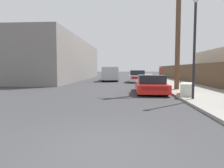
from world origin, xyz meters
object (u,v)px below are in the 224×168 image
(parked_sports_car_red, at_px, (150,85))
(utility_pole, at_px, (178,24))
(car_parked_mid, at_px, (137,77))
(street_lamp, at_px, (195,41))
(discarded_fridge, at_px, (187,89))
(pickup_truck, at_px, (110,74))
(pedestrian, at_px, (160,73))

(parked_sports_car_red, distance_m, utility_pole, 4.86)
(car_parked_mid, bearing_deg, street_lamp, -81.95)
(discarded_fridge, bearing_deg, parked_sports_car_red, 152.98)
(parked_sports_car_red, bearing_deg, utility_pole, 35.66)
(pickup_truck, xyz_separation_m, street_lamp, (5.32, -16.03, 2.00))
(pickup_truck, xyz_separation_m, utility_pole, (5.70, -11.36, 3.82))
(discarded_fridge, xyz_separation_m, pickup_truck, (-5.48, 14.49, 0.46))
(discarded_fridge, height_order, utility_pole, utility_pole)
(parked_sports_car_red, xyz_separation_m, pedestrian, (2.98, 14.08, 0.46))
(pickup_truck, bearing_deg, utility_pole, 112.79)
(street_lamp, bearing_deg, utility_pole, 85.39)
(parked_sports_car_red, xyz_separation_m, car_parked_mid, (-0.32, 10.48, 0.11))
(street_lamp, bearing_deg, pickup_truck, 108.36)
(car_parked_mid, height_order, pedestrian, pedestrian)
(parked_sports_car_red, distance_m, car_parked_mid, 10.49)
(car_parked_mid, relative_size, street_lamp, 0.91)
(parked_sports_car_red, bearing_deg, street_lamp, -62.13)
(parked_sports_car_red, relative_size, street_lamp, 0.94)
(discarded_fridge, distance_m, pedestrian, 15.84)
(discarded_fridge, relative_size, street_lamp, 0.39)
(utility_pole, bearing_deg, pedestrian, 85.74)
(street_lamp, bearing_deg, car_parked_mid, 98.22)
(car_parked_mid, distance_m, street_lamp, 14.06)
(car_parked_mid, relative_size, utility_pole, 0.49)
(street_lamp, bearing_deg, discarded_fridge, 84.22)
(car_parked_mid, height_order, street_lamp, street_lamp)
(pickup_truck, height_order, utility_pole, utility_pole)
(parked_sports_car_red, relative_size, utility_pole, 0.50)
(pickup_truck, bearing_deg, parked_sports_car_red, 102.15)
(utility_pole, bearing_deg, street_lamp, -94.61)
(car_parked_mid, relative_size, pickup_truck, 0.73)
(parked_sports_car_red, xyz_separation_m, street_lamp, (1.66, -3.26, 2.36))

